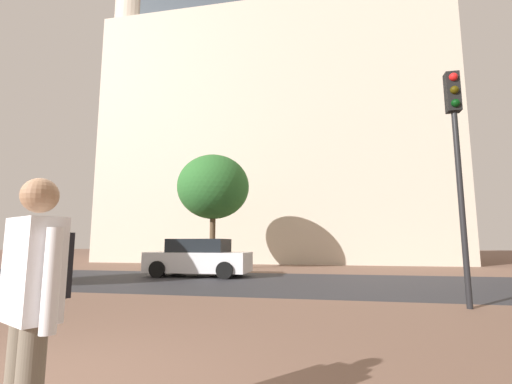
# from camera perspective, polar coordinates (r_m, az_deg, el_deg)

# --- Properties ---
(ground_plane) EXTENTS (120.00, 120.00, 0.00)m
(ground_plane) POSITION_cam_1_polar(r_m,az_deg,el_deg) (13.15, -0.90, -13.88)
(ground_plane) COLOR brown
(street_asphalt_strip) EXTENTS (120.00, 7.14, 0.00)m
(street_asphalt_strip) POSITION_cam_1_polar(r_m,az_deg,el_deg) (12.79, -1.26, -14.03)
(street_asphalt_strip) COLOR #2D2D33
(street_asphalt_strip) RESTS_ON ground_plane
(landmark_building) EXTENTS (24.79, 15.20, 38.17)m
(landmark_building) POSITION_cam_1_polar(r_m,az_deg,el_deg) (31.49, 3.74, 9.72)
(landmark_building) COLOR beige
(landmark_building) RESTS_ON ground_plane
(person_skater) EXTENTS (0.55, 0.40, 1.73)m
(person_skater) POSITION_cam_1_polar(r_m,az_deg,el_deg) (2.64, -31.91, -14.83)
(person_skater) COLOR #706656
(person_skater) RESTS_ON ground_plane
(car_white) EXTENTS (4.08, 2.00, 1.49)m
(car_white) POSITION_cam_1_polar(r_m,az_deg,el_deg) (14.93, -9.05, -10.35)
(car_white) COLOR silver
(car_white) RESTS_ON ground_plane
(traffic_light_pole) EXTENTS (0.28, 0.34, 5.08)m
(traffic_light_pole) POSITION_cam_1_polar(r_m,az_deg,el_deg) (8.97, 29.23, 7.13)
(traffic_light_pole) COLOR black
(traffic_light_pole) RESTS_ON ground_plane
(tree_curb_far) EXTENTS (3.68, 3.68, 5.85)m
(tree_curb_far) POSITION_cam_1_polar(r_m,az_deg,el_deg) (18.64, -6.79, 0.78)
(tree_curb_far) COLOR brown
(tree_curb_far) RESTS_ON ground_plane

